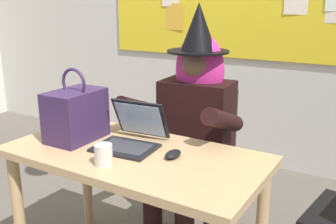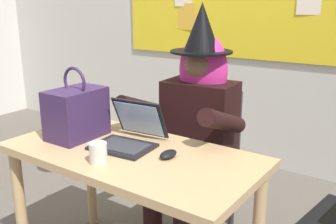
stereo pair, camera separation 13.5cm
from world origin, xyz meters
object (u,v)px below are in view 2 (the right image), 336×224
object	(u,v)px
desk_main	(131,171)
computer_mouse	(168,154)
laptop	(129,135)
coffee_mug	(98,153)
handbag	(77,113)
person_costumed	(195,114)
chair_at_desk	(204,152)

from	to	relation	value
desk_main	computer_mouse	distance (m)	0.24
laptop	coffee_mug	bearing A→B (deg)	-87.03
desk_main	handbag	size ratio (longest dim) A/B	3.36
person_costumed	desk_main	bearing A→B (deg)	-6.62
chair_at_desk	person_costumed	distance (m)	0.31
chair_at_desk	coffee_mug	bearing A→B (deg)	-3.51
laptop	handbag	distance (m)	0.32
desk_main	computer_mouse	size ratio (longest dim) A/B	12.22
computer_mouse	coffee_mug	xyz separation A→B (m)	(-0.22, -0.23, 0.03)
desk_main	person_costumed	size ratio (longest dim) A/B	0.89
chair_at_desk	computer_mouse	size ratio (longest dim) A/B	8.66
person_costumed	coffee_mug	bearing A→B (deg)	-7.68
person_costumed	laptop	size ratio (longest dim) A/B	4.14
chair_at_desk	person_costumed	world-z (taller)	person_costumed
laptop	computer_mouse	size ratio (longest dim) A/B	3.30
chair_at_desk	computer_mouse	bearing A→B (deg)	14.74
laptop	person_costumed	bearing A→B (deg)	73.96
person_costumed	laptop	bearing A→B (deg)	-14.20
person_costumed	handbag	bearing A→B (deg)	-38.33
computer_mouse	handbag	distance (m)	0.57
computer_mouse	coffee_mug	distance (m)	0.32
desk_main	computer_mouse	world-z (taller)	computer_mouse
desk_main	coffee_mug	world-z (taller)	coffee_mug
desk_main	coffee_mug	bearing A→B (deg)	-97.66
chair_at_desk	laptop	distance (m)	0.68
desk_main	handbag	world-z (taller)	handbag
desk_main	handbag	distance (m)	0.43
desk_main	coffee_mug	xyz separation A→B (m)	(-0.03, -0.19, 0.15)
coffee_mug	person_costumed	bearing A→B (deg)	85.41
laptop	coffee_mug	xyz separation A→B (m)	(0.04, -0.26, -0.00)
person_costumed	computer_mouse	xyz separation A→B (m)	(0.16, -0.52, -0.04)
laptop	handbag	size ratio (longest dim) A/B	0.91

